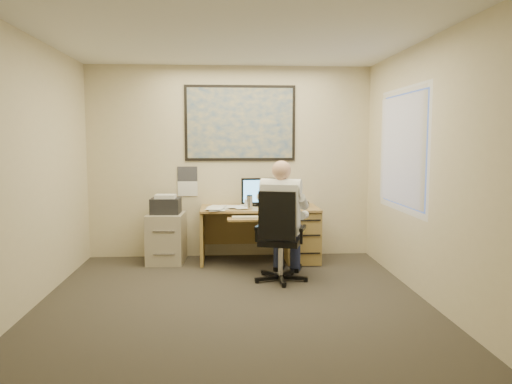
{
  "coord_description": "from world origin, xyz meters",
  "views": [
    {
      "loc": [
        -0.1,
        -4.85,
        1.67
      ],
      "look_at": [
        0.31,
        1.3,
        1.02
      ],
      "focal_mm": 35.0,
      "sensor_mm": 36.0,
      "label": 1
    }
  ],
  "objects": [
    {
      "name": "room_shell",
      "position": [
        0.0,
        0.0,
        1.35
      ],
      "size": [
        4.0,
        4.5,
        2.7
      ],
      "color": "#342F28",
      "rests_on": "ground"
    },
    {
      "name": "window_blinds",
      "position": [
        1.97,
        0.8,
        1.55
      ],
      "size": [
        0.06,
        1.4,
        1.3
      ],
      "primitive_type": null,
      "color": "beige",
      "rests_on": "room_shell"
    },
    {
      "name": "office_chair",
      "position": [
        0.59,
        0.87,
        0.32
      ],
      "size": [
        0.81,
        0.81,
        1.09
      ],
      "rotation": [
        0.0,
        0.0,
        -0.3
      ],
      "color": "black",
      "rests_on": "ground"
    },
    {
      "name": "desk",
      "position": [
        0.72,
        1.9,
        0.44
      ],
      "size": [
        1.6,
        0.97,
        1.13
      ],
      "color": "#9E7B43",
      "rests_on": "ground"
    },
    {
      "name": "person",
      "position": [
        0.57,
        0.95,
        0.71
      ],
      "size": [
        0.84,
        1.01,
        1.42
      ],
      "primitive_type": null,
      "rotation": [
        0.0,
        0.0,
        -0.31
      ],
      "color": "white",
      "rests_on": "office_chair"
    },
    {
      "name": "wall_calendar",
      "position": [
        -0.61,
        2.24,
        1.08
      ],
      "size": [
        0.28,
        0.01,
        0.42
      ],
      "primitive_type": "cube",
      "color": "white",
      "rests_on": "room_shell"
    },
    {
      "name": "filing_cabinet",
      "position": [
        -0.88,
        1.91,
        0.4
      ],
      "size": [
        0.51,
        0.6,
        0.93
      ],
      "rotation": [
        0.0,
        0.0,
        -0.06
      ],
      "color": "#AAA089",
      "rests_on": "ground"
    },
    {
      "name": "world_map",
      "position": [
        0.14,
        2.23,
        1.9
      ],
      "size": [
        1.56,
        0.03,
        1.06
      ],
      "primitive_type": "cube",
      "color": "#1E4C93",
      "rests_on": "room_shell"
    }
  ]
}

